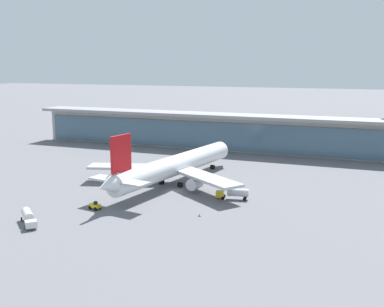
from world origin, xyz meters
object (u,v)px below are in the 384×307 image
Objects in this scene: service_truck_under_wing_yellow at (113,177)px; service_truck_near_nose_white at (28,217)px; service_truck_by_tail_yellow at (95,206)px; airliner_on_stand at (174,166)px; safety_cone_alpha at (199,215)px; service_truck_mid_apron_yellow at (234,193)px.

service_truck_near_nose_white is at bearing -85.44° from service_truck_under_wing_yellow.
service_truck_near_nose_white reaches higher than service_truck_by_tail_yellow.
service_truck_near_nose_white is at bearing -110.54° from airliner_on_stand.
service_truck_near_nose_white is 38.67m from safety_cone_alpha.
service_truck_by_tail_yellow is (7.83, 14.61, -0.83)m from service_truck_near_nose_white.
service_truck_under_wing_yellow is at bearing 112.05° from service_truck_by_tail_yellow.
safety_cone_alpha is (33.73, 18.88, -1.39)m from service_truck_near_nose_white.
service_truck_mid_apron_yellow is (37.31, 35.44, 0.00)m from service_truck_near_nose_white.
service_truck_under_wing_yellow is at bearing 170.51° from service_truck_mid_apron_yellow.
service_truck_under_wing_yellow reaches higher than safety_cone_alpha.
safety_cone_alpha is (-3.58, -16.56, -1.39)m from service_truck_mid_apron_yellow.
service_truck_near_nose_white reaches higher than safety_cone_alpha.
service_truck_mid_apron_yellow is at bearing 35.24° from service_truck_by_tail_yellow.
airliner_on_stand is 96.16× the size of safety_cone_alpha.
airliner_on_stand is 20.30× the size of service_truck_under_wing_yellow.
service_truck_mid_apron_yellow reaches higher than service_truck_under_wing_yellow.
service_truck_near_nose_white is 11.36× the size of safety_cone_alpha.
service_truck_mid_apron_yellow is (20.91, -8.33, -3.95)m from airliner_on_stand.
service_truck_by_tail_yellow reaches higher than safety_cone_alpha.
service_truck_under_wing_yellow is 4.74× the size of safety_cone_alpha.
airliner_on_stand is at bearing 73.62° from service_truck_by_tail_yellow.
airliner_on_stand is 8.47× the size of service_truck_near_nose_white.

